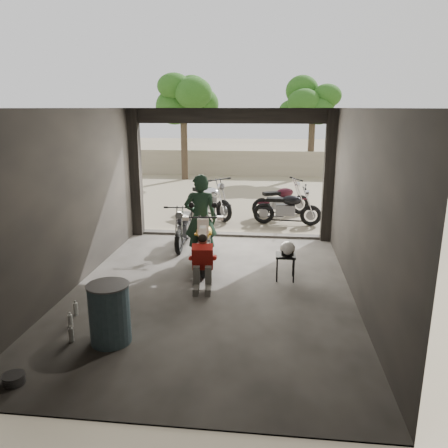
% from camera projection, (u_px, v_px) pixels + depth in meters
% --- Properties ---
extents(ground, '(80.00, 80.00, 0.00)m').
position_uv_depth(ground, '(211.00, 291.00, 7.88)').
color(ground, '#7A6D56').
rests_on(ground, ground).
extents(garage, '(7.00, 7.13, 3.20)m').
position_uv_depth(garage, '(215.00, 215.00, 8.08)').
color(garage, '#2D2B28').
rests_on(garage, ground).
extents(boundary_wall, '(18.00, 0.30, 1.20)m').
position_uv_depth(boundary_wall, '(252.00, 163.00, 21.17)').
color(boundary_wall, gray).
rests_on(boundary_wall, ground).
extents(tree_left, '(2.20, 2.20, 5.60)m').
position_uv_depth(tree_left, '(183.00, 89.00, 19.18)').
color(tree_left, '#382B1E').
rests_on(tree_left, ground).
extents(tree_right, '(2.20, 2.20, 5.00)m').
position_uv_depth(tree_right, '(313.00, 100.00, 20.10)').
color(tree_right, '#382B1E').
rests_on(tree_right, ground).
extents(main_bike, '(0.94, 1.87, 1.20)m').
position_uv_depth(main_bike, '(205.00, 238.00, 9.03)').
color(main_bike, beige).
rests_on(main_bike, ground).
extents(left_bike, '(0.69, 1.59, 1.07)m').
position_uv_depth(left_bike, '(183.00, 224.00, 10.32)').
color(left_bike, black).
rests_on(left_bike, ground).
extents(outside_bike_a, '(1.85, 1.82, 1.24)m').
position_uv_depth(outside_bike_a, '(208.00, 197.00, 13.02)').
color(outside_bike_a, black).
rests_on(outside_bike_a, ground).
extents(outside_bike_b, '(1.80, 1.36, 1.13)m').
position_uv_depth(outside_bike_b, '(281.00, 198.00, 13.23)').
color(outside_bike_b, '#3A0E18').
rests_on(outside_bike_b, ground).
extents(outside_bike_c, '(1.70, 0.80, 1.12)m').
position_uv_depth(outside_bike_c, '(287.00, 205.00, 12.21)').
color(outside_bike_c, black).
rests_on(outside_bike_c, ground).
extents(rider, '(0.74, 0.53, 1.89)m').
position_uv_depth(rider, '(201.00, 219.00, 9.16)').
color(rider, black).
rests_on(rider, ground).
extents(mechanic, '(0.56, 0.72, 0.97)m').
position_uv_depth(mechanic, '(202.00, 265.00, 7.79)').
color(mechanic, '#AB2016').
rests_on(mechanic, ground).
extents(stool, '(0.37, 0.37, 0.52)m').
position_uv_depth(stool, '(286.00, 258.00, 8.27)').
color(stool, black).
rests_on(stool, ground).
extents(helmet, '(0.39, 0.39, 0.28)m').
position_uv_depth(helmet, '(287.00, 248.00, 8.17)').
color(helmet, white).
rests_on(helmet, stool).
extents(oil_drum, '(0.71, 0.71, 0.87)m').
position_uv_depth(oil_drum, '(110.00, 314.00, 6.04)').
color(oil_drum, '#3D5A67').
rests_on(oil_drum, ground).
extents(sign_post, '(0.74, 0.08, 2.21)m').
position_uv_depth(sign_post, '(381.00, 186.00, 9.99)').
color(sign_post, black).
rests_on(sign_post, ground).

